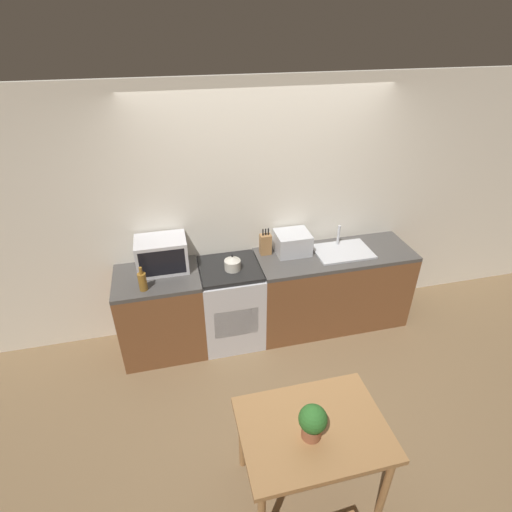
% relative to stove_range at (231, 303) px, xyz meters
% --- Properties ---
extents(ground_plane, '(16.00, 16.00, 0.00)m').
position_rel_stove_range_xyz_m(ground_plane, '(0.42, -0.60, -0.45)').
color(ground_plane, brown).
extents(wall_back, '(10.00, 0.06, 2.60)m').
position_rel_stove_range_xyz_m(wall_back, '(0.42, 0.34, 0.85)').
color(wall_back, silver).
rests_on(wall_back, ground_plane).
extents(counter_left_run, '(0.81, 0.62, 0.90)m').
position_rel_stove_range_xyz_m(counter_left_run, '(-0.71, 0.00, 0.00)').
color(counter_left_run, brown).
rests_on(counter_left_run, ground_plane).
extents(counter_right_run, '(1.65, 0.62, 0.90)m').
position_rel_stove_range_xyz_m(counter_right_run, '(1.13, 0.00, 0.00)').
color(counter_right_run, brown).
rests_on(counter_right_run, ground_plane).
extents(stove_range, '(0.61, 0.62, 0.90)m').
position_rel_stove_range_xyz_m(stove_range, '(0.00, 0.00, 0.00)').
color(stove_range, silver).
rests_on(stove_range, ground_plane).
extents(kettle, '(0.16, 0.16, 0.17)m').
position_rel_stove_range_xyz_m(kettle, '(0.02, -0.05, 0.53)').
color(kettle, beige).
rests_on(kettle, stove_range).
extents(microwave, '(0.48, 0.34, 0.33)m').
position_rel_stove_range_xyz_m(microwave, '(-0.63, 0.12, 0.62)').
color(microwave, silver).
rests_on(microwave, counter_left_run).
extents(bottle, '(0.08, 0.08, 0.24)m').
position_rel_stove_range_xyz_m(bottle, '(-0.82, -0.19, 0.54)').
color(bottle, olive).
rests_on(bottle, counter_left_run).
extents(knife_block, '(0.11, 0.09, 0.29)m').
position_rel_stove_range_xyz_m(knife_block, '(0.41, 0.17, 0.56)').
color(knife_block, '#9E7042').
rests_on(knife_block, counter_right_run).
extents(toaster_oven, '(0.35, 0.31, 0.22)m').
position_rel_stove_range_xyz_m(toaster_oven, '(0.69, 0.13, 0.56)').
color(toaster_oven, silver).
rests_on(toaster_oven, counter_right_run).
extents(sink_basin, '(0.58, 0.41, 0.24)m').
position_rel_stove_range_xyz_m(sink_basin, '(1.21, 0.01, 0.47)').
color(sink_basin, silver).
rests_on(sink_basin, counter_right_run).
extents(dining_table, '(0.97, 0.71, 0.72)m').
position_rel_stove_range_xyz_m(dining_table, '(0.23, -1.76, 0.18)').
color(dining_table, '#9E7042').
rests_on(dining_table, ground_plane).
extents(potted_plant, '(0.18, 0.18, 0.26)m').
position_rel_stove_range_xyz_m(potted_plant, '(0.20, -1.82, 0.42)').
color(potted_plant, '#9E5B3D').
rests_on(potted_plant, dining_table).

